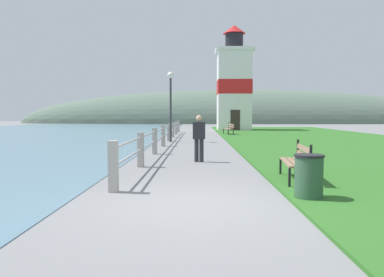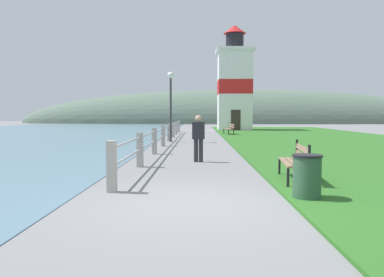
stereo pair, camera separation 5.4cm
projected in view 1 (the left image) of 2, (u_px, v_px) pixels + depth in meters
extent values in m
plane|color=slate|center=(193.00, 204.00, 6.52)|extent=(160.00, 160.00, 0.00)
cube|color=#2D6623|center=(329.00, 141.00, 21.77)|extent=(12.00, 46.23, 0.06)
cube|color=#A8A399|center=(113.00, 166.00, 7.51)|extent=(0.18, 0.18, 1.04)
cube|color=#A8A399|center=(141.00, 150.00, 11.10)|extent=(0.18, 0.18, 1.04)
cube|color=#A8A399|center=(155.00, 141.00, 14.69)|extent=(0.18, 0.18, 1.04)
cube|color=#A8A399|center=(163.00, 136.00, 18.28)|extent=(0.18, 0.18, 1.04)
cube|color=#A8A399|center=(169.00, 132.00, 21.87)|extent=(0.18, 0.18, 1.04)
cube|color=#A8A399|center=(173.00, 130.00, 25.46)|extent=(0.18, 0.18, 1.04)
cube|color=#A8A399|center=(176.00, 128.00, 29.05)|extent=(0.18, 0.18, 1.04)
cube|color=#A8A399|center=(179.00, 126.00, 32.64)|extent=(0.18, 0.18, 1.04)
cylinder|color=#B2B2B7|center=(166.00, 127.00, 20.05)|extent=(0.06, 25.19, 0.06)
cylinder|color=#B2B2B7|center=(166.00, 134.00, 20.08)|extent=(0.06, 25.19, 0.06)
cube|color=#846B51|center=(286.00, 162.00, 8.57)|extent=(0.29, 1.72, 0.04)
cube|color=#846B51|center=(293.00, 162.00, 8.55)|extent=(0.29, 1.72, 0.04)
cube|color=#846B51|center=(300.00, 162.00, 8.53)|extent=(0.29, 1.72, 0.04)
cube|color=#846B51|center=(304.00, 148.00, 8.50)|extent=(0.23, 1.71, 0.11)
cube|color=#846B51|center=(304.00, 155.00, 8.51)|extent=(0.23, 1.71, 0.11)
cube|color=black|center=(290.00, 179.00, 7.77)|extent=(0.05, 0.05, 0.45)
cube|color=black|center=(280.00, 168.00, 9.41)|extent=(0.05, 0.05, 0.45)
cube|color=black|center=(308.00, 179.00, 7.72)|extent=(0.05, 0.05, 0.45)
cube|color=black|center=(295.00, 168.00, 9.37)|extent=(0.05, 0.05, 0.45)
cube|color=black|center=(311.00, 157.00, 7.69)|extent=(0.05, 0.05, 0.49)
cube|color=black|center=(298.00, 149.00, 9.33)|extent=(0.05, 0.05, 0.49)
cube|color=#846B51|center=(226.00, 129.00, 28.39)|extent=(0.36, 1.85, 0.04)
cube|color=#846B51|center=(228.00, 129.00, 28.41)|extent=(0.36, 1.85, 0.04)
cube|color=#846B51|center=(230.00, 129.00, 28.42)|extent=(0.36, 1.85, 0.04)
cube|color=#846B51|center=(231.00, 125.00, 28.41)|extent=(0.31, 1.84, 0.11)
cube|color=#846B51|center=(231.00, 127.00, 28.42)|extent=(0.31, 1.84, 0.11)
cube|color=black|center=(228.00, 133.00, 27.51)|extent=(0.06, 0.06, 0.45)
cube|color=black|center=(223.00, 131.00, 29.29)|extent=(0.06, 0.06, 0.45)
cube|color=black|center=(233.00, 133.00, 27.55)|extent=(0.06, 0.06, 0.45)
cube|color=black|center=(228.00, 131.00, 29.34)|extent=(0.06, 0.06, 0.45)
cube|color=black|center=(234.00, 126.00, 27.53)|extent=(0.06, 0.06, 0.49)
cube|color=black|center=(229.00, 125.00, 29.31)|extent=(0.06, 0.06, 0.49)
cube|color=white|center=(234.00, 91.00, 36.85)|extent=(3.20, 3.20, 7.67)
cube|color=red|center=(234.00, 87.00, 36.83)|extent=(3.24, 3.24, 1.38)
cube|color=white|center=(234.00, 51.00, 36.60)|extent=(3.68, 3.68, 0.25)
cylinder|color=black|center=(234.00, 42.00, 36.54)|extent=(1.76, 1.76, 1.51)
cone|color=red|center=(234.00, 29.00, 36.47)|extent=(2.20, 2.20, 0.83)
cube|color=#332823|center=(235.00, 120.00, 35.42)|extent=(0.90, 0.06, 2.00)
cylinder|color=#28282D|center=(197.00, 150.00, 12.30)|extent=(0.14, 0.14, 0.75)
cylinder|color=#28282D|center=(201.00, 151.00, 12.26)|extent=(0.14, 0.14, 0.75)
cube|color=#232328|center=(199.00, 131.00, 12.24)|extent=(0.41, 0.29, 0.56)
sphere|color=tan|center=(199.00, 118.00, 12.21)|extent=(0.20, 0.20, 0.20)
cylinder|color=#2D5138|center=(309.00, 179.00, 6.74)|extent=(0.50, 0.50, 0.80)
cylinder|color=black|center=(309.00, 156.00, 6.72)|extent=(0.54, 0.54, 0.04)
cylinder|color=#333338|center=(171.00, 110.00, 21.21)|extent=(0.12, 0.12, 3.60)
sphere|color=white|center=(171.00, 75.00, 21.08)|extent=(0.36, 0.36, 0.36)
ellipsoid|color=#566B5B|center=(242.00, 123.00, 67.07)|extent=(80.00, 16.00, 12.00)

